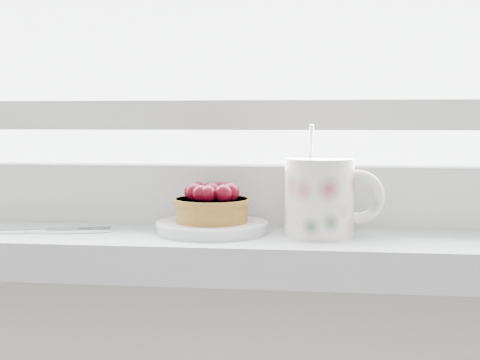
% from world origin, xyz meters
% --- Properties ---
extents(saucer, '(0.12, 0.12, 0.01)m').
position_xyz_m(saucer, '(-0.00, 1.89, 0.95)').
color(saucer, white).
rests_on(saucer, windowsill).
extents(raspberry_tart, '(0.08, 0.08, 0.04)m').
position_xyz_m(raspberry_tart, '(-0.00, 1.89, 0.97)').
color(raspberry_tart, brown).
rests_on(raspberry_tart, saucer).
extents(floral_mug, '(0.11, 0.08, 0.12)m').
position_xyz_m(floral_mug, '(0.12, 1.88, 0.98)').
color(floral_mug, white).
rests_on(floral_mug, windowsill).
extents(fork, '(0.21, 0.07, 0.00)m').
position_xyz_m(fork, '(-0.22, 1.86, 0.94)').
color(fork, silver).
rests_on(fork, windowsill).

